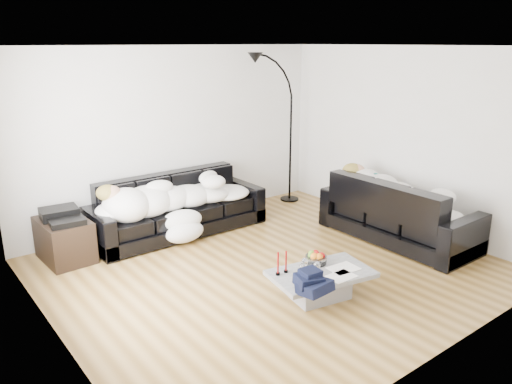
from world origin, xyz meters
TOP-DOWN VIEW (x-y plane):
  - ground at (0.00, 0.00)m, footprint 5.00×5.00m
  - wall_back at (0.00, 2.25)m, footprint 5.00×0.02m
  - wall_left at (-2.50, 0.00)m, footprint 0.02×4.50m
  - wall_right at (2.50, 0.00)m, footprint 0.02×4.50m
  - ceiling at (0.00, 0.00)m, footprint 5.00×5.00m
  - sofa_back at (-0.29, 1.73)m, footprint 2.51×0.87m
  - sofa_right at (1.98, -0.34)m, footprint 0.92×2.15m
  - sleeper_back at (-0.29, 1.68)m, footprint 2.12×0.73m
  - sleeper_right at (1.98, -0.34)m, footprint 0.78×1.84m
  - teal_cushion at (1.92, 0.32)m, footprint 0.42×0.38m
  - coffee_table at (-0.05, -0.89)m, footprint 1.17×0.81m
  - fruit_bowl at (0.05, -0.71)m, footprint 0.24×0.24m
  - wine_glass_a at (-0.21, -0.80)m, footprint 0.09×0.09m
  - wine_glass_b at (-0.31, -0.87)m, footprint 0.07×0.07m
  - wine_glass_c at (-0.16, -0.93)m, footprint 0.07×0.07m
  - candle_left at (-0.46, -0.67)m, footprint 0.05×0.05m
  - candle_right at (-0.35, -0.67)m, footprint 0.05×0.05m
  - newspaper_a at (0.19, -0.99)m, footprint 0.33×0.27m
  - newspaper_b at (0.03, -1.10)m, footprint 0.30×0.22m
  - navy_jacket at (-0.44, -1.14)m, footprint 0.33×0.28m
  - shoes at (-0.07, -0.69)m, footprint 0.52×0.42m
  - av_cabinet at (-1.88, 1.79)m, footprint 0.56×0.79m
  - stereo at (-1.88, 1.79)m, footprint 0.47×0.38m
  - floor_lamp at (2.00, 1.93)m, footprint 0.86×0.57m

SIDE VIEW (x-z plane):
  - ground at x=0.00m, z-range 0.00..0.00m
  - shoes at x=-0.07m, z-range 0.00..0.11m
  - coffee_table at x=-0.05m, z-range 0.00..0.31m
  - av_cabinet at x=-1.88m, z-range 0.00..0.53m
  - newspaper_a at x=0.19m, z-range 0.32..0.32m
  - newspaper_b at x=0.03m, z-range 0.32..0.32m
  - fruit_bowl at x=0.05m, z-range 0.31..0.46m
  - wine_glass_b at x=-0.31m, z-range 0.31..0.47m
  - wine_glass_c at x=-0.16m, z-range 0.31..0.47m
  - wine_glass_a at x=-0.21m, z-range 0.31..0.48m
  - sofa_back at x=-0.29m, z-range 0.00..0.82m
  - candle_right at x=-0.35m, z-range 0.31..0.55m
  - sofa_right at x=1.98m, z-range 0.00..0.87m
  - candle_left at x=-0.46m, z-range 0.31..0.57m
  - navy_jacket at x=-0.44m, z-range 0.39..0.56m
  - stereo at x=-1.88m, z-range 0.53..0.66m
  - sleeper_back at x=-0.29m, z-range 0.42..0.84m
  - sleeper_right at x=1.98m, z-range 0.42..0.87m
  - teal_cushion at x=1.92m, z-range 0.62..0.82m
  - floor_lamp at x=2.00m, z-range 0.00..2.19m
  - wall_back at x=0.00m, z-range 0.00..2.60m
  - wall_left at x=-2.50m, z-range 0.00..2.60m
  - wall_right at x=2.50m, z-range 0.00..2.60m
  - ceiling at x=0.00m, z-range 2.60..2.60m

